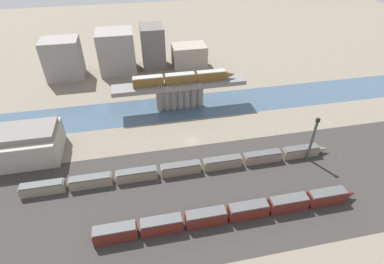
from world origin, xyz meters
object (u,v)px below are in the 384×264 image
at_px(train_yard_mid, 186,168).
at_px(train_yard_near, 232,213).
at_px(warehouse_building, 19,144).
at_px(signal_tower, 312,139).
at_px(train_on_bridge, 184,78).

bearing_deg(train_yard_mid, train_yard_near, -66.41).
relative_size(warehouse_building, signal_tower, 1.60).
bearing_deg(train_on_bridge, signal_tower, -50.02).
relative_size(train_yard_near, signal_tower, 4.52).
bearing_deg(train_yard_near, train_on_bridge, 91.92).
distance_m(train_yard_near, train_yard_mid, 20.61).
relative_size(train_yard_mid, signal_tower, 6.11).
xyz_separation_m(train_on_bridge, train_yard_mid, (-6.39, -36.68, -11.00)).
xyz_separation_m(train_on_bridge, warehouse_building, (-55.73, -19.05, -7.88)).
height_order(train_on_bridge, train_yard_mid, train_on_bridge).
distance_m(train_yard_mid, warehouse_building, 52.49).
bearing_deg(train_on_bridge, train_yard_near, -88.08).
relative_size(train_on_bridge, signal_tower, 2.58).
bearing_deg(train_yard_mid, signal_tower, -2.54).
relative_size(train_on_bridge, train_yard_near, 0.57).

